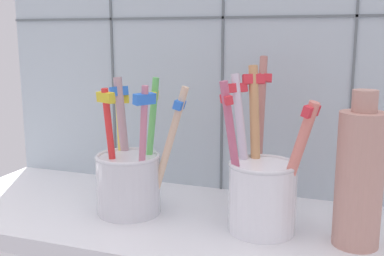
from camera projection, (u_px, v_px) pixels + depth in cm
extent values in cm
cube|color=silver|center=(194.00, 226.00, 53.28)|extent=(64.00, 22.00, 2.00)
cube|color=#B2C1CC|center=(225.00, 35.00, 60.18)|extent=(64.00, 2.00, 45.00)
cube|color=slate|center=(111.00, 35.00, 64.41)|extent=(0.30, 0.20, 45.00)
cube|color=slate|center=(223.00, 35.00, 59.16)|extent=(0.30, 0.20, 45.00)
cube|color=slate|center=(356.00, 35.00, 53.92)|extent=(0.30, 0.20, 45.00)
cube|color=slate|center=(223.00, 17.00, 58.74)|extent=(64.00, 0.20, 0.30)
cylinder|color=silver|center=(129.00, 184.00, 54.24)|extent=(7.38, 7.38, 6.79)
torus|color=silver|center=(128.00, 156.00, 53.57)|extent=(7.51, 7.51, 0.50)
cylinder|color=#BA949F|center=(124.00, 140.00, 56.37)|extent=(3.32, 2.78, 15.30)
cube|color=blue|center=(119.00, 91.00, 55.90)|extent=(1.93, 2.27, 1.17)
cylinder|color=beige|center=(168.00, 150.00, 52.78)|extent=(5.22, 1.18, 14.80)
cube|color=blue|center=(180.00, 104.00, 51.35)|extent=(1.23, 1.89, 1.16)
cylinder|color=#F5DB4F|center=(121.00, 146.00, 56.59)|extent=(2.84, 3.44, 13.91)
cube|color=yellow|center=(119.00, 99.00, 56.51)|extent=(2.54, 2.25, 1.29)
cylinder|color=#67CE65|center=(150.00, 144.00, 54.19)|extent=(2.47, 1.33, 15.47)
cube|color=yellow|center=(154.00, 96.00, 53.06)|extent=(1.31, 2.30, 1.13)
cylinder|color=red|center=(111.00, 152.00, 52.38)|extent=(1.49, 2.19, 14.49)
cube|color=yellow|center=(106.00, 97.00, 50.78)|extent=(2.46, 1.74, 1.17)
cylinder|color=#C9748E|center=(142.00, 153.00, 50.86)|extent=(2.35, 1.82, 14.96)
cube|color=blue|center=(144.00, 99.00, 49.22)|extent=(2.09, 2.58, 1.22)
cylinder|color=white|center=(262.00, 198.00, 49.03)|extent=(7.10, 7.10, 7.31)
torus|color=silver|center=(263.00, 164.00, 48.32)|extent=(7.25, 7.25, 0.50)
cylinder|color=#E37F71|center=(292.00, 169.00, 46.51)|extent=(5.19, 2.79, 14.19)
cube|color=#E5333F|center=(311.00, 111.00, 44.25)|extent=(1.77, 2.54, 1.23)
cylinder|color=#C55B7B|center=(234.00, 157.00, 47.51)|extent=(3.29, 2.65, 15.80)
cube|color=#E5333F|center=(226.00, 99.00, 46.10)|extent=(1.82, 2.11, 0.96)
cylinder|color=tan|center=(255.00, 144.00, 50.92)|extent=(3.00, 4.87, 17.05)
cube|color=#E5333F|center=(254.00, 79.00, 51.06)|extent=(2.63, 1.97, 1.21)
cylinder|color=silver|center=(243.00, 149.00, 50.52)|extent=(3.96, 3.79, 16.16)
cube|color=#E5333F|center=(237.00, 88.00, 50.49)|extent=(2.29, 2.36, 1.09)
cylinder|color=#B4736A|center=(259.00, 135.00, 53.53)|extent=(1.73, 7.21, 17.91)
cube|color=#E5333F|center=(263.00, 78.00, 54.36)|extent=(2.24, 1.19, 1.08)
cylinder|color=tan|center=(359.00, 180.00, 45.11)|extent=(4.52, 4.52, 13.37)
cylinder|color=tan|center=(365.00, 101.00, 43.61)|extent=(2.39, 2.39, 2.10)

